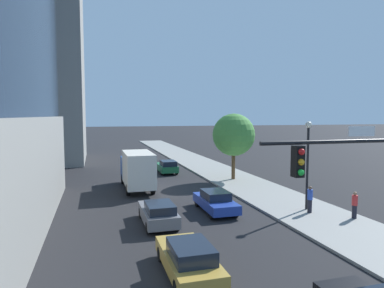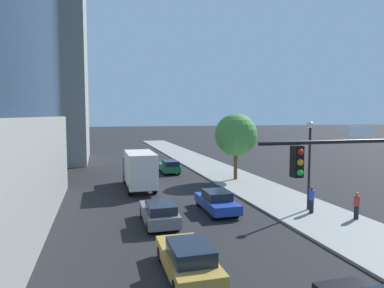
{
  "view_description": "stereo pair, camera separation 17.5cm",
  "coord_description": "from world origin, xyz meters",
  "px_view_note": "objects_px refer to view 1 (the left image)",
  "views": [
    {
      "loc": [
        -5.5,
        -5.33,
        6.47
      ],
      "look_at": [
        -1.34,
        9.19,
        5.21
      ],
      "focal_mm": 31.95,
      "sensor_mm": 36.0,
      "label": 1
    },
    {
      "loc": [
        -5.33,
        -5.38,
        6.47
      ],
      "look_at": [
        -1.34,
        9.19,
        5.21
      ],
      "focal_mm": 31.95,
      "sensor_mm": 36.0,
      "label": 2
    }
  ],
  "objects_px": {
    "traffic_light_pole": "(361,176)",
    "pedestrian_red_shirt": "(355,205)",
    "construction_building": "(26,27)",
    "car_green": "(167,166)",
    "box_truck": "(137,169)",
    "car_gray": "(158,213)",
    "car_blue": "(215,201)",
    "car_gold": "(189,259)",
    "street_lamp": "(308,152)",
    "pedestrian_blue_shirt": "(310,199)",
    "street_tree": "(234,135)"
  },
  "relations": [
    {
      "from": "construction_building",
      "to": "street_lamp",
      "type": "relative_size",
      "value": 7.3
    },
    {
      "from": "street_tree",
      "to": "box_truck",
      "type": "relative_size",
      "value": 0.87
    },
    {
      "from": "car_blue",
      "to": "car_green",
      "type": "bearing_deg",
      "value": 90.0
    },
    {
      "from": "car_blue",
      "to": "car_gray",
      "type": "bearing_deg",
      "value": -157.16
    },
    {
      "from": "construction_building",
      "to": "car_gray",
      "type": "xyz_separation_m",
      "value": [
        12.08,
        -32.34,
        -17.73
      ]
    },
    {
      "from": "construction_building",
      "to": "car_green",
      "type": "bearing_deg",
      "value": -41.65
    },
    {
      "from": "car_green",
      "to": "car_blue",
      "type": "distance_m",
      "value": 16.04
    },
    {
      "from": "street_tree",
      "to": "car_gold",
      "type": "relative_size",
      "value": 1.4
    },
    {
      "from": "construction_building",
      "to": "traffic_light_pole",
      "type": "xyz_separation_m",
      "value": [
        17.61,
        -42.05,
        -14.14
      ]
    },
    {
      "from": "traffic_light_pole",
      "to": "pedestrian_red_shirt",
      "type": "height_order",
      "value": "traffic_light_pole"
    },
    {
      "from": "traffic_light_pole",
      "to": "street_lamp",
      "type": "height_order",
      "value": "traffic_light_pole"
    },
    {
      "from": "box_truck",
      "to": "car_gold",
      "type": "bearing_deg",
      "value": -90.0
    },
    {
      "from": "street_tree",
      "to": "car_blue",
      "type": "bearing_deg",
      "value": -118.94
    },
    {
      "from": "street_lamp",
      "to": "street_tree",
      "type": "relative_size",
      "value": 0.91
    },
    {
      "from": "traffic_light_pole",
      "to": "car_blue",
      "type": "relative_size",
      "value": 1.36
    },
    {
      "from": "car_gold",
      "to": "pedestrian_red_shirt",
      "type": "relative_size",
      "value": 2.81
    },
    {
      "from": "car_gray",
      "to": "car_gold",
      "type": "height_order",
      "value": "car_gold"
    },
    {
      "from": "street_tree",
      "to": "traffic_light_pole",
      "type": "bearing_deg",
      "value": -101.03
    },
    {
      "from": "box_truck",
      "to": "pedestrian_blue_shirt",
      "type": "xyz_separation_m",
      "value": [
        9.88,
        -10.84,
        -0.79
      ]
    },
    {
      "from": "car_gray",
      "to": "pedestrian_red_shirt",
      "type": "bearing_deg",
      "value": -12.1
    },
    {
      "from": "pedestrian_red_shirt",
      "to": "pedestrian_blue_shirt",
      "type": "bearing_deg",
      "value": 135.45
    },
    {
      "from": "street_lamp",
      "to": "car_blue",
      "type": "distance_m",
      "value": 6.99
    },
    {
      "from": "car_gold",
      "to": "box_truck",
      "type": "distance_m",
      "value": 16.96
    },
    {
      "from": "street_lamp",
      "to": "car_gold",
      "type": "xyz_separation_m",
      "value": [
        -10.15,
        -6.85,
        -3.29
      ]
    },
    {
      "from": "car_blue",
      "to": "pedestrian_blue_shirt",
      "type": "relative_size",
      "value": 2.6
    },
    {
      "from": "street_tree",
      "to": "car_green",
      "type": "height_order",
      "value": "street_tree"
    },
    {
      "from": "street_lamp",
      "to": "pedestrian_red_shirt",
      "type": "distance_m",
      "value": 4.31
    },
    {
      "from": "traffic_light_pole",
      "to": "car_green",
      "type": "xyz_separation_m",
      "value": [
        -1.3,
        27.54,
        -3.59
      ]
    },
    {
      "from": "car_gray",
      "to": "box_truck",
      "type": "bearing_deg",
      "value": 90.0
    },
    {
      "from": "construction_building",
      "to": "pedestrian_red_shirt",
      "type": "relative_size",
      "value": 26.07
    },
    {
      "from": "car_gold",
      "to": "traffic_light_pole",
      "type": "bearing_deg",
      "value": -28.1
    },
    {
      "from": "car_blue",
      "to": "pedestrian_red_shirt",
      "type": "bearing_deg",
      "value": -29.82
    },
    {
      "from": "construction_building",
      "to": "car_gold",
      "type": "distance_m",
      "value": 44.6
    },
    {
      "from": "street_lamp",
      "to": "pedestrian_blue_shirt",
      "type": "relative_size",
      "value": 3.39
    },
    {
      "from": "traffic_light_pole",
      "to": "box_truck",
      "type": "relative_size",
      "value": 0.83
    },
    {
      "from": "car_gold",
      "to": "street_lamp",
      "type": "bearing_deg",
      "value": 34.0
    },
    {
      "from": "street_tree",
      "to": "pedestrian_red_shirt",
      "type": "bearing_deg",
      "value": -81.77
    },
    {
      "from": "car_gold",
      "to": "pedestrian_red_shirt",
      "type": "height_order",
      "value": "pedestrian_red_shirt"
    },
    {
      "from": "car_green",
      "to": "pedestrian_red_shirt",
      "type": "xyz_separation_m",
      "value": [
        7.52,
        -20.35,
        0.25
      ]
    },
    {
      "from": "traffic_light_pole",
      "to": "street_lamp",
      "type": "relative_size",
      "value": 1.05
    },
    {
      "from": "car_green",
      "to": "car_blue",
      "type": "xyz_separation_m",
      "value": [
        -0.0,
        -16.04,
        -0.04
      ]
    },
    {
      "from": "construction_building",
      "to": "traffic_light_pole",
      "type": "distance_m",
      "value": 47.73
    },
    {
      "from": "street_tree",
      "to": "box_truck",
      "type": "distance_m",
      "value": 10.19
    },
    {
      "from": "car_green",
      "to": "car_gray",
      "type": "height_order",
      "value": "car_green"
    },
    {
      "from": "car_blue",
      "to": "car_gold",
      "type": "xyz_separation_m",
      "value": [
        -4.24,
        -8.54,
        0.03
      ]
    },
    {
      "from": "car_gray",
      "to": "street_tree",
      "type": "bearing_deg",
      "value": 50.24
    },
    {
      "from": "traffic_light_pole",
      "to": "street_lamp",
      "type": "bearing_deg",
      "value": 64.8
    },
    {
      "from": "car_gray",
      "to": "street_lamp",
      "type": "bearing_deg",
      "value": 0.51
    },
    {
      "from": "traffic_light_pole",
      "to": "car_gray",
      "type": "relative_size",
      "value": 1.43
    },
    {
      "from": "construction_building",
      "to": "box_truck",
      "type": "relative_size",
      "value": 5.8
    }
  ]
}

